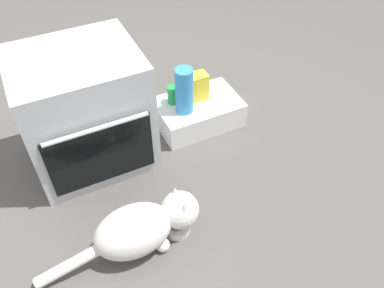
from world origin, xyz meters
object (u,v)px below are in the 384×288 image
(pantry_cabinet, at_px, (198,112))
(water_bottle, at_px, (184,91))
(cat, at_px, (143,227))
(oven, at_px, (85,111))
(snack_bag, at_px, (198,87))
(food_bowl, at_px, (177,227))
(soda_can, at_px, (173,95))

(pantry_cabinet, distance_m, water_bottle, 0.26)
(pantry_cabinet, relative_size, cat, 0.64)
(oven, relative_size, snack_bag, 3.87)
(food_bowl, xyz_separation_m, water_bottle, (0.36, 0.67, 0.30))
(oven, relative_size, water_bottle, 2.32)
(oven, bearing_deg, pantry_cabinet, -0.59)
(oven, height_order, snack_bag, oven)
(pantry_cabinet, height_order, snack_bag, snack_bag)
(water_bottle, height_order, snack_bag, water_bottle)
(cat, height_order, snack_bag, snack_bag)
(food_bowl, distance_m, soda_can, 0.86)
(pantry_cabinet, bearing_deg, soda_can, 155.24)
(cat, bearing_deg, snack_bag, 47.66)
(snack_bag, relative_size, soda_can, 1.50)
(pantry_cabinet, xyz_separation_m, cat, (-0.65, -0.70, 0.06))
(pantry_cabinet, height_order, water_bottle, water_bottle)
(snack_bag, bearing_deg, food_bowl, -123.45)
(oven, distance_m, snack_bag, 0.72)
(pantry_cabinet, relative_size, snack_bag, 2.97)
(snack_bag, bearing_deg, water_bottle, -149.97)
(cat, xyz_separation_m, snack_bag, (0.67, 0.74, 0.12))
(food_bowl, bearing_deg, snack_bag, 56.55)
(pantry_cabinet, relative_size, food_bowl, 3.82)
(oven, distance_m, pantry_cabinet, 0.75)
(water_bottle, xyz_separation_m, snack_bag, (0.13, 0.07, -0.06))
(soda_can, bearing_deg, oven, -173.77)
(pantry_cabinet, bearing_deg, food_bowl, -124.04)
(oven, relative_size, cat, 0.84)
(oven, bearing_deg, food_bowl, -72.21)
(food_bowl, xyz_separation_m, soda_can, (0.33, 0.77, 0.21))
(pantry_cabinet, xyz_separation_m, soda_can, (-0.15, 0.07, 0.15))
(cat, height_order, water_bottle, water_bottle)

